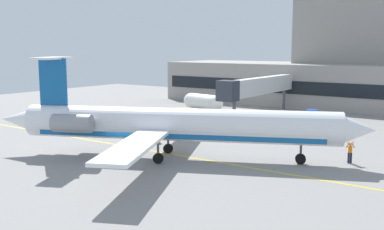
% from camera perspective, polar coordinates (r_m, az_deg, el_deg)
% --- Properties ---
extents(ground, '(120.00, 120.00, 0.11)m').
position_cam_1_polar(ground, '(40.80, -8.60, -5.64)').
color(ground, gray).
extents(terminal_building, '(58.07, 17.26, 18.57)m').
position_cam_1_polar(terminal_building, '(80.87, 18.99, 5.88)').
color(terminal_building, gray).
rests_on(terminal_building, ground).
extents(jet_bridge_east, '(2.40, 20.32, 5.75)m').
position_cam_1_polar(jet_bridge_east, '(64.70, 8.38, 3.62)').
color(jet_bridge_east, silver).
rests_on(jet_bridge_east, ground).
extents(regional_jet, '(31.98, 24.80, 9.05)m').
position_cam_1_polar(regional_jet, '(39.93, -2.55, -1.23)').
color(regional_jet, white).
rests_on(regional_jet, ground).
extents(baggage_tug, '(4.18, 3.27, 2.00)m').
position_cam_1_polar(baggage_tug, '(50.90, 11.62, -1.74)').
color(baggage_tug, '#19389E').
rests_on(baggage_tug, ground).
extents(pushback_tractor, '(3.52, 4.24, 1.73)m').
position_cam_1_polar(pushback_tractor, '(62.34, 14.90, -0.07)').
color(pushback_tractor, '#1E4CB2').
rests_on(pushback_tractor, ground).
extents(belt_loader, '(3.71, 3.48, 1.85)m').
position_cam_1_polar(belt_loader, '(59.96, -1.27, -0.08)').
color(belt_loader, '#E5B20C').
rests_on(belt_loader, ground).
extents(fuel_tank, '(7.52, 3.36, 2.78)m').
position_cam_1_polar(fuel_tank, '(69.20, 1.40, 1.67)').
color(fuel_tank, white).
rests_on(fuel_tank, ground).
extents(marshaller, '(0.71, 0.57, 1.96)m').
position_cam_1_polar(marshaller, '(40.99, 19.53, -4.47)').
color(marshaller, '#191E33').
rests_on(marshaller, ground).
extents(safety_cone_alpha, '(0.47, 0.47, 0.55)m').
position_cam_1_polar(safety_cone_alpha, '(44.92, -7.17, -3.89)').
color(safety_cone_alpha, orange).
rests_on(safety_cone_alpha, ground).
extents(safety_cone_bravo, '(0.47, 0.47, 0.55)m').
position_cam_1_polar(safety_cone_bravo, '(46.51, -4.21, -3.42)').
color(safety_cone_bravo, orange).
rests_on(safety_cone_bravo, ground).
extents(safety_cone_charlie, '(0.47, 0.47, 0.55)m').
position_cam_1_polar(safety_cone_charlie, '(49.63, -5.17, -2.66)').
color(safety_cone_charlie, orange).
rests_on(safety_cone_charlie, ground).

